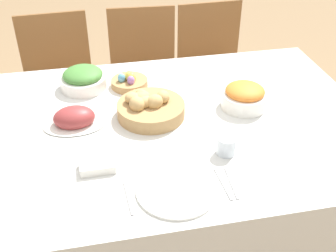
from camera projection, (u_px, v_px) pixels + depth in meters
ground_plane at (170, 243)px, 2.20m from camera, size 12.00×12.00×0.00m
dining_table at (170, 189)px, 1.98m from camera, size 1.71×1.17×0.77m
chair_far_right at (213, 69)px, 2.77m from camera, size 0.44×0.44×0.89m
chair_far_left at (60, 84)px, 2.60m from camera, size 0.44×0.44×0.89m
chair_far_center at (145, 76)px, 2.69m from camera, size 0.44×0.44×0.89m
bread_basket at (149, 107)px, 1.77m from camera, size 0.29×0.29×0.11m
egg_basket at (129, 82)px, 1.99m from camera, size 0.17×0.17×0.08m
ham_platter at (74, 119)px, 1.72m from camera, size 0.26×0.18×0.09m
carrot_bowl at (244, 96)px, 1.83m from camera, size 0.20×0.20×0.11m
green_salad_bowl at (83, 79)px, 1.97m from camera, size 0.22×0.22×0.10m
dinner_plate at (177, 190)px, 1.41m from camera, size 0.28×0.28×0.01m
fork at (128, 197)px, 1.39m from camera, size 0.02×0.17×0.00m
knife at (223, 184)px, 1.44m from camera, size 0.02×0.17×0.00m
spoon at (231, 182)px, 1.45m from camera, size 0.02×0.17×0.00m
drinking_cup at (226, 145)px, 1.57m from camera, size 0.07×0.07×0.07m
butter_dish at (98, 166)px, 1.50m from camera, size 0.13×0.08×0.03m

